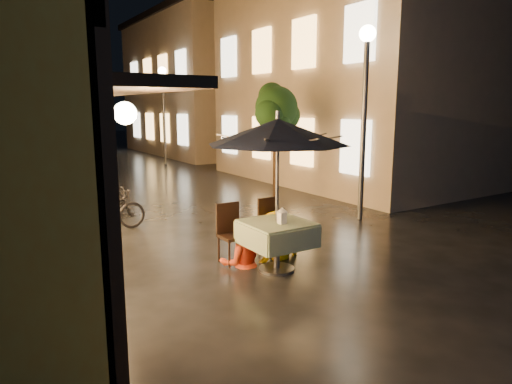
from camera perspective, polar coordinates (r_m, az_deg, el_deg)
ground at (r=7.33m, az=7.20°, el=-9.56°), size 90.00×90.00×0.00m
east_building_near at (r=16.78m, az=13.31°, el=13.36°), size 7.30×9.30×6.80m
east_building_far at (r=26.18m, az=-5.38°, el=13.03°), size 7.30×10.30×7.30m
street_tree at (r=11.95m, az=2.60°, el=10.11°), size 1.43×1.20×3.15m
streetlamp_near at (r=10.41m, az=13.50°, el=12.51°), size 0.36×0.36×4.23m
streetlamp_far at (r=20.67m, az=-11.53°, el=11.48°), size 0.36×0.36×4.23m
cafe_table at (r=7.07m, az=2.61°, el=-5.25°), size 0.99×0.99×0.78m
patio_umbrella at (r=6.81m, az=2.72°, el=7.48°), size 2.16×2.16×2.46m
cafe_chair_left at (r=7.48m, az=-3.16°, el=-4.75°), size 0.42×0.42×0.97m
cafe_chair_right at (r=7.89m, az=1.93°, el=-3.93°), size 0.42×0.42×0.97m
table_lantern at (r=6.88m, az=3.27°, el=-2.85°), size 0.16×0.16×0.25m
person_orange at (r=7.28m, az=-1.84°, el=-3.50°), size 0.85×0.75×1.49m
person_yellow at (r=7.62m, az=2.69°, el=-2.54°), size 1.07×0.68×1.57m
bicycle_0 at (r=9.76m, az=-18.37°, el=-2.27°), size 1.66×0.61×0.87m
bicycle_1 at (r=10.78m, az=-20.74°, el=-0.57°), size 1.91×0.76×1.12m
bicycle_2 at (r=11.25m, az=-22.01°, el=-0.83°), size 1.76×0.90×0.88m
bicycle_3 at (r=11.43m, az=-23.90°, el=-0.43°), size 1.77×0.90×1.02m
bicycle_4 at (r=13.03m, az=-23.95°, el=0.72°), size 1.95×0.99×0.98m
bicycle_5 at (r=14.18m, az=-22.89°, el=1.37°), size 1.56×0.90×0.90m
bicycle_6 at (r=15.54m, az=-24.88°, el=1.83°), size 1.67×1.09×0.83m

